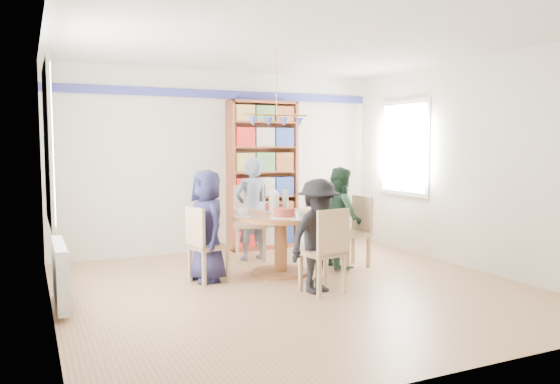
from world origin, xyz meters
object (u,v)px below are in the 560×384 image
chair_far (250,218)px  chair_left (203,241)px  chair_right (355,228)px  dining_table (281,229)px  chair_near (327,247)px  person_left (207,226)px  person_near (318,236)px  person_far (251,209)px  radiator (60,273)px  bookshelf (262,177)px  person_right (341,217)px

chair_far → chair_left: bearing=-133.1°
chair_right → dining_table: bearing=178.7°
chair_near → person_left: person_left is taller
chair_near → person_near: bearing=110.4°
chair_near → person_far: size_ratio=0.65×
radiator → bookshelf: bookshelf is taller
radiator → person_right: (3.45, 0.44, 0.31)m
person_near → chair_near: bearing=-87.6°
chair_far → person_far: (-0.03, -0.12, 0.15)m
chair_far → bookshelf: bearing=53.0°
radiator → person_left: 1.72m
person_left → chair_right: bearing=82.2°
person_left → bookshelf: 2.17m
chair_right → person_right: person_right is taller
dining_table → person_near: person_near is taller
person_near → chair_left: bearing=120.1°
chair_right → person_right: 0.25m
radiator → chair_far: bearing=29.3°
person_near → person_right: bearing=30.2°
chair_left → person_left: 0.20m
chair_left → chair_near: bearing=-44.0°
person_left → person_far: (0.91, 0.89, 0.06)m
chair_far → person_far: person_far is taller
bookshelf → person_right: bearing=-74.9°
radiator → person_far: bearing=27.5°
person_near → person_left: bearing=115.4°
chair_near → person_right: bearing=52.6°
chair_near → person_far: 2.00m
chair_near → person_right: 1.39m
radiator → person_right: bearing=7.3°
person_far → person_near: bearing=80.4°
dining_table → chair_right: bearing=-1.3°
chair_left → chair_near: 1.47m
bookshelf → chair_near: bearing=-98.6°
chair_near → person_near: 0.16m
chair_left → person_near: bearing=-41.9°
person_left → person_near: bearing=37.7°
dining_table → chair_near: bearing=-87.3°
person_far → dining_table: bearing=80.5°
person_right → person_far: (-0.90, 0.88, 0.06)m
person_left → chair_far: bearing=131.2°
dining_table → chair_near: 1.05m
dining_table → person_near: (0.01, -0.94, 0.06)m
chair_near → bookshelf: bookshelf is taller
dining_table → bookshelf: 1.80m
chair_far → person_left: size_ratio=0.78×
chair_right → person_left: 2.01m
chair_near → person_right: person_right is taller
bookshelf → person_far: bearing=-123.5°
person_left → bookshelf: (1.39, 1.60, 0.46)m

